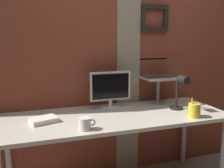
{
  "coord_description": "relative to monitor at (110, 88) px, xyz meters",
  "views": [
    {
      "loc": [
        -0.79,
        -1.86,
        1.39
      ],
      "look_at": [
        -0.14,
        0.13,
        0.99
      ],
      "focal_mm": 39.24,
      "sensor_mm": 36.0,
      "label": 1
    }
  ],
  "objects": [
    {
      "name": "monitor",
      "position": [
        0.0,
        0.0,
        0.0
      ],
      "size": [
        0.39,
        0.18,
        0.34
      ],
      "color": "silver",
      "rests_on": "desk"
    },
    {
      "name": "laptop",
      "position": [
        0.5,
        0.06,
        0.12
      ],
      "size": [
        0.33,
        0.27,
        0.21
      ],
      "color": "#ADB2B7",
      "rests_on": "laptop_stand"
    },
    {
      "name": "paper_clutter_stack",
      "position": [
        -0.62,
        -0.23,
        -0.17
      ],
      "size": [
        0.23,
        0.19,
        0.04
      ],
      "primitive_type": "cube",
      "rotation": [
        0.0,
        0.0,
        0.3
      ],
      "color": "silver",
      "rests_on": "desk"
    },
    {
      "name": "pen_cup",
      "position": [
        0.57,
        -0.49,
        -0.13
      ],
      "size": [
        0.1,
        0.1,
        0.17
      ],
      "color": "yellow",
      "rests_on": "desk"
    },
    {
      "name": "desk_lamp",
      "position": [
        0.56,
        -0.29,
        0.01
      ],
      "size": [
        0.12,
        0.2,
        0.32
      ],
      "color": "black",
      "rests_on": "desk"
    },
    {
      "name": "laptop_stand",
      "position": [
        0.5,
        0.0,
        -0.02
      ],
      "size": [
        0.28,
        0.22,
        0.25
      ],
      "color": "gray",
      "rests_on": "desk"
    },
    {
      "name": "brick_wall_back",
      "position": [
        0.12,
        0.18,
        0.38
      ],
      "size": [
        3.34,
        0.16,
        2.61
      ],
      "color": "brown",
      "rests_on": "ground_plane"
    },
    {
      "name": "coffee_mug",
      "position": [
        -0.34,
        -0.49,
        -0.14
      ],
      "size": [
        0.12,
        0.08,
        0.09
      ],
      "color": "silver",
      "rests_on": "desk"
    },
    {
      "name": "desk",
      "position": [
        -0.03,
        -0.23,
        -0.26
      ],
      "size": [
        1.92,
        0.71,
        0.74
      ],
      "color": "beige",
      "rests_on": "ground_plane"
    }
  ]
}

